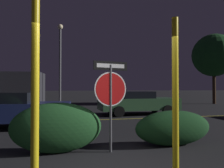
# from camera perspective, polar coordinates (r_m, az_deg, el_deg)

# --- Properties ---
(road_center_stripe) EXTENTS (43.62, 0.12, 0.01)m
(road_center_stripe) POSITION_cam_1_polar(r_m,az_deg,el_deg) (10.84, -8.70, -9.39)
(road_center_stripe) COLOR gold
(road_center_stripe) RESTS_ON ground_plane
(stop_sign) EXTENTS (0.89, 0.20, 2.23)m
(stop_sign) POSITION_cam_1_polar(r_m,az_deg,el_deg) (5.39, -0.35, -1.19)
(stop_sign) COLOR #4C4C51
(stop_sign) RESTS_ON ground_plane
(yellow_pole_left) EXTENTS (0.11, 0.11, 3.23)m
(yellow_pole_left) POSITION_cam_1_polar(r_m,az_deg,el_deg) (3.30, -19.45, -0.29)
(yellow_pole_left) COLOR yellow
(yellow_pole_left) RESTS_ON ground_plane
(yellow_pole_right) EXTENTS (0.11, 0.11, 2.85)m
(yellow_pole_right) POSITION_cam_1_polar(r_m,az_deg,el_deg) (4.10, 16.22, -3.08)
(yellow_pole_right) COLOR yellow
(yellow_pole_right) RESTS_ON ground_plane
(hedge_bush_2) EXTENTS (2.19, 0.74, 1.22)m
(hedge_bush_2) POSITION_cam_1_polar(r_m,az_deg,el_deg) (5.56, -14.24, -11.02)
(hedge_bush_2) COLOR #1E4C23
(hedge_bush_2) RESTS_ON ground_plane
(hedge_bush_3) EXTENTS (2.19, 0.76, 0.96)m
(hedge_bush_3) POSITION_cam_1_polar(r_m,az_deg,el_deg) (6.33, 15.73, -10.98)
(hedge_bush_3) COLOR #19421E
(hedge_bush_3) RESTS_ON ground_plane
(passing_car_2) EXTENTS (4.77, 2.25, 1.40)m
(passing_car_2) POSITION_cam_1_polar(r_m,az_deg,el_deg) (9.55, -24.92, -6.10)
(passing_car_2) COLOR navy
(passing_car_2) RESTS_ON ground_plane
(passing_car_3) EXTENTS (4.79, 2.00, 1.37)m
(passing_car_3) POSITION_cam_1_polar(r_m,az_deg,el_deg) (13.15, 6.82, -4.82)
(passing_car_3) COLOR #335B38
(passing_car_3) RESTS_ON ground_plane
(street_lamp) EXTENTS (0.38, 0.38, 6.16)m
(street_lamp) POSITION_cam_1_polar(r_m,az_deg,el_deg) (16.14, -13.41, 6.65)
(street_lamp) COLOR #4C4C51
(street_lamp) RESTS_ON ground_plane
(tree_0) EXTENTS (4.24, 4.24, 6.99)m
(tree_0) POSITION_cam_1_polar(r_m,az_deg,el_deg) (24.28, 25.05, 6.79)
(tree_0) COLOR #422D1E
(tree_0) RESTS_ON ground_plane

